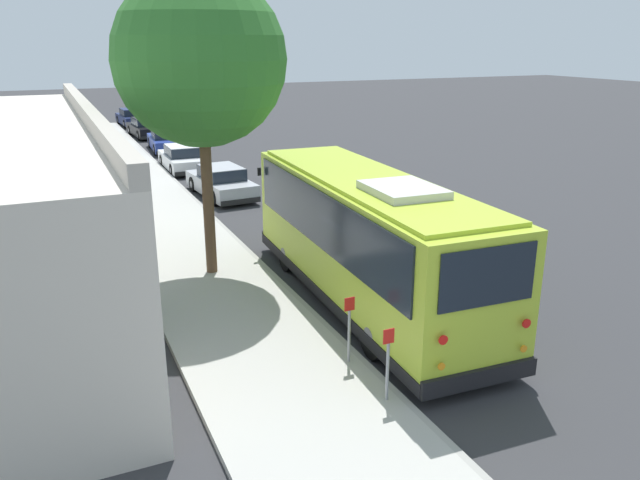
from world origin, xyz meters
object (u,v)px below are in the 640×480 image
parked_sedan_white (182,159)px  sign_post_far (349,329)px  parked_sedan_silver (221,182)px  sign_post_near (388,363)px  parked_sedan_navy (131,118)px  street_tree (198,47)px  parked_sedan_blue (165,141)px  shuttle_bus (367,234)px  parked_sedan_black (145,128)px

parked_sedan_white → sign_post_far: sign_post_far is taller
parked_sedan_silver → sign_post_near: size_ratio=3.32×
parked_sedan_navy → sign_post_near: sign_post_near is taller
sign_post_near → sign_post_far: bearing=0.0°
parked_sedan_silver → parked_sedan_white: (6.25, 0.32, -0.02)m
sign_post_near → street_tree: bearing=8.8°
parked_sedan_white → street_tree: street_tree is taller
parked_sedan_silver → parked_sedan_navy: bearing=-4.2°
parked_sedan_white → sign_post_far: (-21.53, 1.27, 0.28)m
parked_sedan_blue → sign_post_far: bearing=180.0°
street_tree → sign_post_far: (-6.34, -1.22, -5.36)m
parked_sedan_silver → sign_post_far: size_ratio=3.32×
shuttle_bus → parked_sedan_blue: 24.88m
street_tree → sign_post_near: size_ratio=6.16×
parked_sedan_navy → sign_post_far: (-40.27, 1.40, 0.27)m
parked_sedan_silver → parked_sedan_black: size_ratio=1.00×
parked_sedan_black → street_tree: size_ratio=0.54×
shuttle_bus → parked_sedan_blue: size_ratio=2.19×
parked_sedan_black → shuttle_bus: bearing=177.2°
parked_sedan_blue → parked_sedan_navy: size_ratio=0.98×
parked_sedan_blue → sign_post_near: (-29.25, 1.60, 0.27)m
shuttle_bus → parked_sedan_black: size_ratio=2.15×
shuttle_bus → sign_post_far: shuttle_bus is taller
parked_sedan_blue → street_tree: 22.28m
parked_sedan_navy → sign_post_far: size_ratio=3.31×
parked_sedan_navy → parked_sedan_blue: bearing=178.0°
parked_sedan_blue → sign_post_near: size_ratio=3.24×
parked_sedan_navy → sign_post_far: 40.29m
parked_sedan_blue → sign_post_near: sign_post_near is taller
parked_sedan_black → sign_post_far: 33.93m
shuttle_bus → parked_sedan_blue: shuttle_bus is taller
parked_sedan_silver → sign_post_near: (-16.82, 1.59, 0.27)m
street_tree → parked_sedan_black: bearing=-5.4°
parked_sedan_navy → parked_sedan_white: bearing=176.7°
shuttle_bus → parked_sedan_silver: bearing=3.9°
parked_sedan_silver → parked_sedan_blue: bearing=-4.7°
parked_sedan_blue → parked_sedan_white: bearing=-179.8°
parked_sedan_black → sign_post_far: size_ratio=3.30×
parked_sedan_navy → sign_post_far: bearing=175.1°
shuttle_bus → sign_post_near: (-4.40, 1.90, -0.95)m
street_tree → parked_sedan_silver: bearing=-17.4°
shuttle_bus → parked_sedan_silver: (12.43, 0.32, -1.22)m
parked_sedan_white → parked_sedan_navy: parked_sedan_navy is taller
sign_post_near → sign_post_far: size_ratio=1.00×
sign_post_near → shuttle_bus: bearing=-23.4°
parked_sedan_navy → parked_sedan_silver: bearing=177.5°
shuttle_bus → sign_post_near: shuttle_bus is taller
parked_sedan_blue → parked_sedan_black: bearing=5.1°
sign_post_near → sign_post_far: sign_post_near is taller
parked_sedan_white → parked_sedan_blue: (6.18, -0.33, 0.02)m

